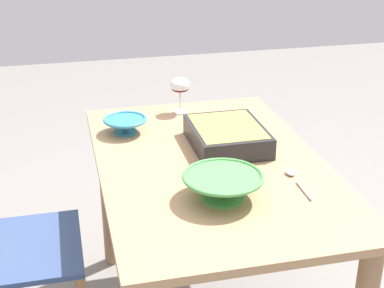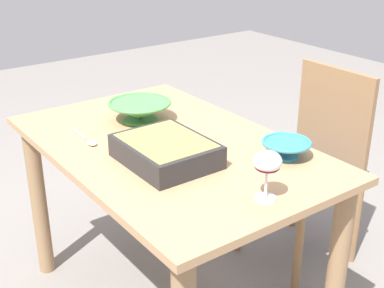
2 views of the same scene
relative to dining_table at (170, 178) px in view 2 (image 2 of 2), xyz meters
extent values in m
cube|color=tan|center=(0.00, 0.00, 0.12)|extent=(1.21, 0.77, 0.03)
cylinder|color=#93704E|center=(-0.54, -0.32, -0.24)|extent=(0.07, 0.07, 0.71)
cylinder|color=#93704E|center=(-0.54, 0.32, -0.24)|extent=(0.07, 0.07, 0.71)
cylinder|color=#93704E|center=(0.54, 0.32, -0.24)|extent=(0.07, 0.07, 0.71)
cube|color=#334772|center=(0.04, 0.66, -0.14)|extent=(0.42, 0.41, 0.02)
cube|color=olive|center=(0.04, 0.85, 0.08)|extent=(0.40, 0.02, 0.41)
cylinder|color=olive|center=(-0.15, 0.48, -0.37)|extent=(0.04, 0.04, 0.45)
cylinder|color=olive|center=(0.23, 0.48, -0.37)|extent=(0.04, 0.04, 0.45)
cylinder|color=olive|center=(-0.15, 0.85, -0.37)|extent=(0.04, 0.04, 0.45)
cylinder|color=olive|center=(0.23, 0.85, -0.37)|extent=(0.04, 0.04, 0.45)
cylinder|color=white|center=(0.50, 0.00, 0.14)|extent=(0.06, 0.06, 0.01)
cylinder|color=white|center=(0.50, 0.00, 0.19)|extent=(0.01, 0.01, 0.09)
ellipsoid|color=white|center=(0.50, 0.00, 0.26)|extent=(0.08, 0.08, 0.06)
ellipsoid|color=#4C0A19|center=(0.50, 0.00, 0.24)|extent=(0.07, 0.07, 0.03)
cube|color=#262628|center=(0.12, -0.09, 0.17)|extent=(0.32, 0.26, 0.08)
cube|color=#9E8C47|center=(0.12, -0.09, 0.21)|extent=(0.29, 0.23, 0.02)
cylinder|color=teal|center=(0.33, 0.25, 0.14)|extent=(0.09, 0.09, 0.01)
cone|color=teal|center=(0.33, 0.25, 0.17)|extent=(0.16, 0.16, 0.05)
torus|color=teal|center=(0.33, 0.25, 0.19)|extent=(0.17, 0.17, 0.01)
cylinder|color=#4C994C|center=(-0.26, 0.03, 0.14)|extent=(0.13, 0.13, 0.01)
cone|color=#4C994C|center=(-0.26, 0.03, 0.18)|extent=(0.24, 0.24, 0.07)
torus|color=#4C994C|center=(-0.26, 0.03, 0.21)|extent=(0.25, 0.25, 0.01)
cylinder|color=silver|center=(-0.27, -0.23, 0.14)|extent=(0.12, 0.01, 0.01)
ellipsoid|color=silver|center=(-0.15, -0.23, 0.14)|extent=(0.04, 0.03, 0.01)
camera|label=1|loc=(-1.73, 0.48, 1.00)|focal=54.02mm
camera|label=2|loc=(1.45, -0.96, 0.90)|focal=49.61mm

